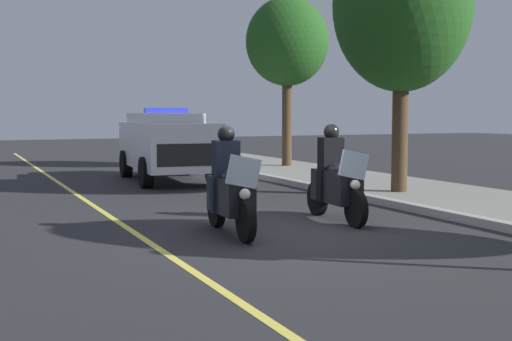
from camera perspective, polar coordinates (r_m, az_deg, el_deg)
ground_plane at (r=10.93m, az=2.67°, el=-5.22°), size 80.00×80.00×0.00m
curb_strip at (r=12.72m, az=15.96°, el=-3.62°), size 48.00×0.24×0.15m
lane_stripe_center at (r=10.12m, az=-8.96°, el=-6.07°), size 48.00×0.12×0.01m
police_motorcycle_lead_left at (r=10.65m, az=-2.23°, el=-1.68°), size 2.14×0.61×1.72m
police_motorcycle_lead_right at (r=12.01m, az=6.74°, el=-0.96°), size 2.14×0.61×1.72m
police_suv at (r=19.03m, az=-7.55°, el=2.31°), size 5.02×2.35×2.05m
tree_mid_block at (r=16.04m, az=12.28°, el=13.46°), size 3.16×3.16×6.23m
tree_far_back at (r=23.26m, az=2.66°, el=10.76°), size 2.82×2.82×5.72m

